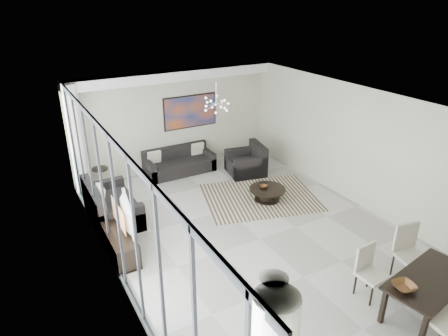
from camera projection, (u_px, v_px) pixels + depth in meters
room_shell at (281, 173)px, 8.19m from camera, size 6.00×9.00×2.90m
window_wall at (122, 213)px, 6.69m from camera, size 0.37×8.95×2.90m
soffit at (175, 76)px, 10.87m from camera, size 5.98×0.40×0.26m
painting at (190, 112)px, 11.69m from camera, size 1.68×0.04×0.98m
chandelier at (216, 104)px, 9.75m from camera, size 0.66×0.66×0.71m
rug at (260, 197)px, 10.32m from camera, size 3.30×2.85×0.01m
coffee_table at (267, 193)px, 10.12m from camera, size 0.92×0.92×0.32m
bowl_coffee at (264, 187)px, 10.08m from camera, size 0.24×0.24×0.07m
sofa_main at (179, 164)px, 11.66m from camera, size 2.01×0.82×0.73m
loveseat at (111, 208)px, 9.21m from camera, size 1.00×1.77×0.89m
armchair at (247, 163)px, 11.59m from camera, size 1.16×1.20×0.87m
side_table at (101, 175)px, 10.67m from camera, size 0.42×0.42×0.58m
tv_console at (118, 241)px, 8.08m from camera, size 0.45×1.61×0.50m
television at (123, 214)px, 7.92m from camera, size 0.29×1.10×0.63m
dining_table at (430, 283)px, 6.37m from camera, size 1.77×1.08×0.69m
dining_chair_nw at (368, 267)px, 6.83m from camera, size 0.46×0.46×0.96m
dining_chair_ne at (408, 248)px, 7.22m from camera, size 0.58×0.58×1.07m
bowl_dining at (404, 287)px, 6.11m from camera, size 0.39×0.39×0.08m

